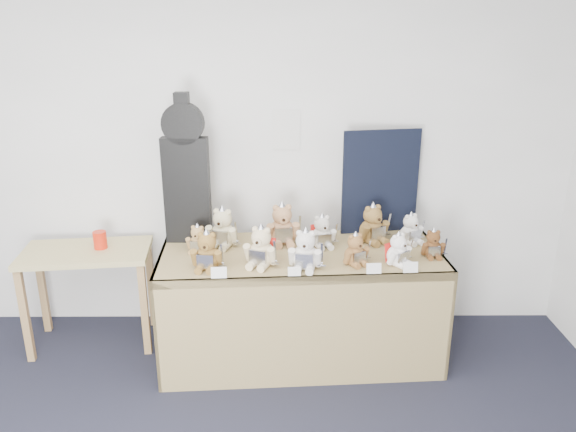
{
  "coord_description": "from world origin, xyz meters",
  "views": [
    {
      "loc": [
        0.82,
        -1.64,
        2.31
      ],
      "look_at": [
        0.84,
        1.85,
        1.11
      ],
      "focal_mm": 35.0,
      "sensor_mm": 36.0,
      "label": 1
    }
  ],
  "objects_px": {
    "teddy_front_far_right": "(398,251)",
    "teddy_back_right": "(373,225)",
    "teddy_front_far_left": "(207,252)",
    "teddy_back_left": "(223,229)",
    "teddy_front_centre": "(305,251)",
    "guitar_case": "(186,171)",
    "side_table": "(87,266)",
    "teddy_back_centre_left": "(282,226)",
    "display_table": "(302,279)",
    "teddy_front_left": "(261,248)",
    "teddy_back_end": "(411,230)",
    "teddy_front_end": "(433,245)",
    "teddy_back_far_left": "(198,240)",
    "red_cup": "(100,240)",
    "teddy_back_centre_right": "(322,233)",
    "teddy_front_right": "(356,250)"
  },
  "relations": [
    {
      "from": "side_table",
      "to": "teddy_back_far_left",
      "type": "xyz_separation_m",
      "value": [
        0.84,
        -0.16,
        0.27
      ]
    },
    {
      "from": "teddy_front_far_left",
      "to": "teddy_front_centre",
      "type": "distance_m",
      "value": 0.63
    },
    {
      "from": "teddy_back_end",
      "to": "teddy_front_end",
      "type": "bearing_deg",
      "value": -98.55
    },
    {
      "from": "teddy_front_far_left",
      "to": "teddy_back_far_left",
      "type": "relative_size",
      "value": 1.32
    },
    {
      "from": "display_table",
      "to": "teddy_front_left",
      "type": "relative_size",
      "value": 6.55
    },
    {
      "from": "teddy_front_left",
      "to": "teddy_back_centre_right",
      "type": "relative_size",
      "value": 1.16
    },
    {
      "from": "teddy_back_centre_right",
      "to": "teddy_back_left",
      "type": "bearing_deg",
      "value": 162.55
    },
    {
      "from": "teddy_back_end",
      "to": "teddy_back_far_left",
      "type": "xyz_separation_m",
      "value": [
        -1.5,
        -0.15,
        -0.01
      ]
    },
    {
      "from": "teddy_front_far_left",
      "to": "teddy_back_left",
      "type": "relative_size",
      "value": 0.9
    },
    {
      "from": "teddy_back_centre_left",
      "to": "teddy_front_end",
      "type": "bearing_deg",
      "value": -22.08
    },
    {
      "from": "guitar_case",
      "to": "teddy_back_left",
      "type": "distance_m",
      "value": 0.48
    },
    {
      "from": "teddy_back_far_left",
      "to": "teddy_front_far_left",
      "type": "bearing_deg",
      "value": -59.96
    },
    {
      "from": "display_table",
      "to": "teddy_front_end",
      "type": "height_order",
      "value": "teddy_front_end"
    },
    {
      "from": "display_table",
      "to": "teddy_front_right",
      "type": "distance_m",
      "value": 0.46
    },
    {
      "from": "teddy_front_centre",
      "to": "guitar_case",
      "type": "bearing_deg",
      "value": 158.03
    },
    {
      "from": "teddy_back_left",
      "to": "teddy_back_centre_left",
      "type": "bearing_deg",
      "value": 22.59
    },
    {
      "from": "red_cup",
      "to": "teddy_front_left",
      "type": "xyz_separation_m",
      "value": [
        1.19,
        -0.44,
        0.11
      ]
    },
    {
      "from": "display_table",
      "to": "guitar_case",
      "type": "bearing_deg",
      "value": 156.22
    },
    {
      "from": "teddy_front_left",
      "to": "teddy_back_centre_left",
      "type": "distance_m",
      "value": 0.41
    },
    {
      "from": "guitar_case",
      "to": "teddy_back_left",
      "type": "relative_size",
      "value": 3.37
    },
    {
      "from": "display_table",
      "to": "teddy_back_centre_right",
      "type": "relative_size",
      "value": 7.59
    },
    {
      "from": "teddy_front_centre",
      "to": "teddy_back_right",
      "type": "bearing_deg",
      "value": 51.73
    },
    {
      "from": "side_table",
      "to": "teddy_back_right",
      "type": "height_order",
      "value": "teddy_back_right"
    },
    {
      "from": "side_table",
      "to": "teddy_back_centre_left",
      "type": "xyz_separation_m",
      "value": [
        1.43,
        -0.01,
        0.31
      ]
    },
    {
      "from": "teddy_front_left",
      "to": "teddy_front_far_right",
      "type": "relative_size",
      "value": 1.25
    },
    {
      "from": "teddy_front_far_right",
      "to": "teddy_back_right",
      "type": "relative_size",
      "value": 0.77
    },
    {
      "from": "teddy_front_far_left",
      "to": "teddy_back_centre_left",
      "type": "height_order",
      "value": "teddy_back_centre_left"
    },
    {
      "from": "teddy_back_centre_right",
      "to": "teddy_back_right",
      "type": "xyz_separation_m",
      "value": [
        0.37,
        0.09,
        0.02
      ]
    },
    {
      "from": "display_table",
      "to": "teddy_back_centre_right",
      "type": "bearing_deg",
      "value": 47.4
    },
    {
      "from": "guitar_case",
      "to": "teddy_front_far_right",
      "type": "distance_m",
      "value": 1.55
    },
    {
      "from": "display_table",
      "to": "teddy_front_centre",
      "type": "xyz_separation_m",
      "value": [
        0.02,
        -0.2,
        0.29
      ]
    },
    {
      "from": "side_table",
      "to": "teddy_back_far_left",
      "type": "distance_m",
      "value": 0.9
    },
    {
      "from": "teddy_front_left",
      "to": "teddy_front_centre",
      "type": "distance_m",
      "value": 0.29
    },
    {
      "from": "teddy_back_left",
      "to": "teddy_back_right",
      "type": "distance_m",
      "value": 1.07
    },
    {
      "from": "teddy_back_end",
      "to": "display_table",
      "type": "bearing_deg",
      "value": 168.01
    },
    {
      "from": "teddy_front_far_left",
      "to": "teddy_front_centre",
      "type": "relative_size",
      "value": 0.95
    },
    {
      "from": "teddy_front_end",
      "to": "teddy_back_left",
      "type": "bearing_deg",
      "value": 171.31
    },
    {
      "from": "side_table",
      "to": "teddy_front_far_left",
      "type": "relative_size",
      "value": 3.36
    },
    {
      "from": "teddy_front_left",
      "to": "teddy_back_centre_right",
      "type": "distance_m",
      "value": 0.53
    },
    {
      "from": "teddy_front_right",
      "to": "teddy_front_centre",
      "type": "bearing_deg",
      "value": 164.7
    },
    {
      "from": "guitar_case",
      "to": "teddy_front_far_right",
      "type": "bearing_deg",
      "value": -14.71
    },
    {
      "from": "teddy_front_end",
      "to": "teddy_front_far_left",
      "type": "bearing_deg",
      "value": -173.63
    },
    {
      "from": "teddy_front_right",
      "to": "teddy_back_left",
      "type": "distance_m",
      "value": 0.96
    },
    {
      "from": "side_table",
      "to": "teddy_back_end",
      "type": "height_order",
      "value": "teddy_back_end"
    },
    {
      "from": "red_cup",
      "to": "teddy_back_far_left",
      "type": "bearing_deg",
      "value": -15.1
    },
    {
      "from": "red_cup",
      "to": "teddy_back_far_left",
      "type": "xyz_separation_m",
      "value": [
        0.74,
        -0.2,
        0.08
      ]
    },
    {
      "from": "side_table",
      "to": "teddy_back_left",
      "type": "xyz_separation_m",
      "value": [
        1.01,
        -0.06,
        0.31
      ]
    },
    {
      "from": "guitar_case",
      "to": "teddy_front_left",
      "type": "distance_m",
      "value": 0.8
    },
    {
      "from": "teddy_back_far_left",
      "to": "teddy_front_far_right",
      "type": "bearing_deg",
      "value": 0.62
    },
    {
      "from": "teddy_front_centre",
      "to": "teddy_back_centre_right",
      "type": "bearing_deg",
      "value": 79.89
    }
  ]
}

